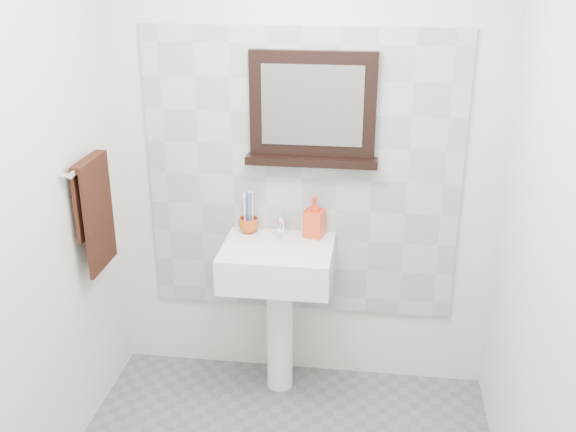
% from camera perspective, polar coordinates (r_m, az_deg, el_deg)
% --- Properties ---
extents(back_wall, '(2.00, 0.01, 2.50)m').
position_cam_1_polar(back_wall, '(3.42, 1.20, 4.93)').
color(back_wall, silver).
rests_on(back_wall, ground).
extents(left_wall, '(0.01, 2.20, 2.50)m').
position_cam_1_polar(left_wall, '(2.74, -22.96, -1.22)').
color(left_wall, silver).
rests_on(left_wall, ground).
extents(right_wall, '(0.01, 2.20, 2.50)m').
position_cam_1_polar(right_wall, '(2.45, 21.93, -3.69)').
color(right_wall, silver).
rests_on(right_wall, ground).
extents(splashback, '(1.60, 0.02, 1.50)m').
position_cam_1_polar(splashback, '(3.44, 1.16, 3.28)').
color(splashback, '#A4ADB2').
rests_on(splashback, back_wall).
extents(pedestal_sink, '(0.55, 0.44, 0.96)m').
position_cam_1_polar(pedestal_sink, '(3.44, -0.85, -5.29)').
color(pedestal_sink, white).
rests_on(pedestal_sink, ground).
extents(toothbrush_cup, '(0.13, 0.13, 0.08)m').
position_cam_1_polar(toothbrush_cup, '(3.50, -3.34, -0.77)').
color(toothbrush_cup, '#CA4B17').
rests_on(toothbrush_cup, pedestal_sink).
extents(toothbrushes, '(0.05, 0.04, 0.21)m').
position_cam_1_polar(toothbrushes, '(3.47, -3.33, 0.49)').
color(toothbrushes, white).
rests_on(toothbrushes, toothbrush_cup).
extents(soap_dispenser, '(0.12, 0.12, 0.21)m').
position_cam_1_polar(soap_dispenser, '(3.43, 2.26, -0.07)').
color(soap_dispenser, red).
rests_on(soap_dispenser, pedestal_sink).
extents(framed_mirror, '(0.66, 0.11, 0.56)m').
position_cam_1_polar(framed_mirror, '(3.31, 2.09, 8.84)').
color(framed_mirror, black).
rests_on(framed_mirror, back_wall).
extents(towel_bar, '(0.07, 0.40, 0.03)m').
position_cam_1_polar(towel_bar, '(3.25, -16.58, 4.35)').
color(towel_bar, silver).
rests_on(towel_bar, left_wall).
extents(hand_towel, '(0.06, 0.30, 0.55)m').
position_cam_1_polar(hand_towel, '(3.32, -16.08, 0.88)').
color(hand_towel, black).
rests_on(hand_towel, towel_bar).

